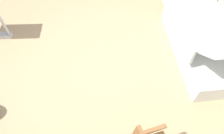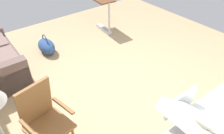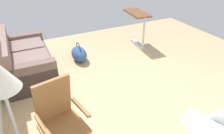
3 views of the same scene
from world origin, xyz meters
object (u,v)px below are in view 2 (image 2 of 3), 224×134
object	(u,v)px
rocking_chair	(45,122)
duffel_bag	(46,46)
hospital_bed	(224,132)
overbed_table	(102,10)

from	to	relation	value
rocking_chair	duffel_bag	distance (m)	2.45
hospital_bed	rocking_chair	size ratio (longest dim) A/B	1.98
hospital_bed	rocking_chair	bearing A→B (deg)	51.75
rocking_chair	hospital_bed	bearing A→B (deg)	-128.25
duffel_bag	overbed_table	bearing A→B (deg)	-85.73
rocking_chair	overbed_table	size ratio (longest dim) A/B	1.22
duffel_bag	rocking_chair	bearing A→B (deg)	156.74
overbed_table	duffel_bag	distance (m)	1.66
hospital_bed	duffel_bag	distance (m)	3.72
hospital_bed	duffel_bag	size ratio (longest dim) A/B	3.62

